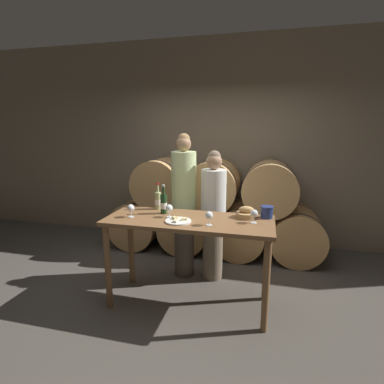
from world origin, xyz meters
The scene contains 15 objects.
ground_plane centered at (0.00, 0.00, 0.00)m, with size 10.00×10.00×0.00m, color #4C473F.
stone_wall_back centered at (0.00, 2.01, 1.60)m, with size 10.00×0.12×3.20m.
barrel_stack centered at (0.00, 1.47, 0.65)m, with size 3.14×0.83×1.41m.
tasting_table centered at (0.00, 0.00, 0.81)m, with size 1.70×0.67×0.95m.
person_left centered at (-0.22, 0.62, 0.92)m, with size 0.30×0.30×1.79m.
person_right centered at (0.14, 0.62, 0.82)m, with size 0.30×0.30×1.59m.
wine_bottle_red centered at (-0.31, 0.13, 1.06)m, with size 0.07×0.07×0.32m.
wine_bottle_white centered at (-0.43, 0.28, 1.05)m, with size 0.07×0.07×0.30m.
blue_crock centered at (0.76, 0.22, 1.01)m, with size 0.13×0.13×0.12m.
bread_basket centered at (0.56, 0.19, 0.99)m, with size 0.21×0.21×0.12m.
cheese_plate centered at (-0.08, -0.12, 0.96)m, with size 0.26×0.26×0.04m.
wine_glass_far_left centered at (-0.60, -0.08, 1.04)m, with size 0.07×0.07×0.13m.
wine_glass_left centered at (-0.21, 0.01, 1.04)m, with size 0.07×0.07×0.13m.
wine_glass_center centered at (0.24, -0.15, 1.04)m, with size 0.07×0.07×0.13m.
wine_glass_right centered at (0.64, 0.02, 1.04)m, with size 0.07×0.07×0.13m.
Camera 1 is at (0.73, -2.81, 1.86)m, focal length 28.00 mm.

